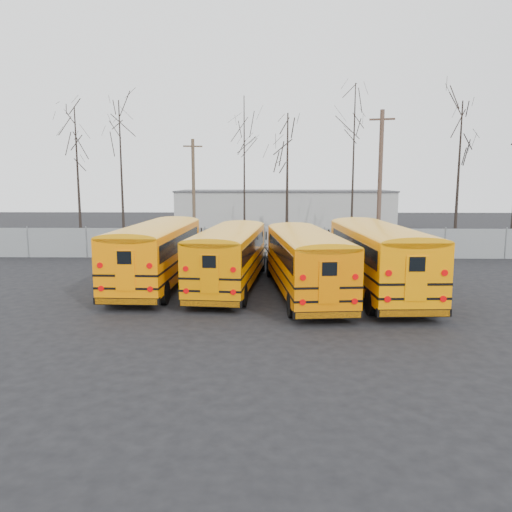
{
  "coord_description": "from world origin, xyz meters",
  "views": [
    {
      "loc": [
        0.12,
        -21.11,
        5.17
      ],
      "look_at": [
        -0.36,
        2.36,
        1.6
      ],
      "focal_mm": 35.0,
      "sensor_mm": 36.0,
      "label": 1
    }
  ],
  "objects_px": {
    "bus_d": "(377,253)",
    "utility_pole_right": "(380,179)",
    "bus_c": "(305,257)",
    "utility_pole_left": "(194,192)",
    "bus_a": "(157,249)",
    "bus_b": "(230,252)"
  },
  "relations": [
    {
      "from": "bus_a",
      "to": "utility_pole_left",
      "type": "relative_size",
      "value": 1.38
    },
    {
      "from": "bus_a",
      "to": "utility_pole_left",
      "type": "bearing_deg",
      "value": 93.52
    },
    {
      "from": "bus_a",
      "to": "bus_b",
      "type": "distance_m",
      "value": 3.61
    },
    {
      "from": "bus_d",
      "to": "bus_c",
      "type": "bearing_deg",
      "value": -173.29
    },
    {
      "from": "bus_c",
      "to": "utility_pole_left",
      "type": "bearing_deg",
      "value": 107.81
    },
    {
      "from": "bus_b",
      "to": "bus_c",
      "type": "bearing_deg",
      "value": -18.45
    },
    {
      "from": "utility_pole_right",
      "to": "bus_d",
      "type": "bearing_deg",
      "value": -89.31
    },
    {
      "from": "bus_a",
      "to": "bus_d",
      "type": "distance_m",
      "value": 10.47
    },
    {
      "from": "bus_c",
      "to": "utility_pole_right",
      "type": "xyz_separation_m",
      "value": [
        6.61,
        15.26,
        3.47
      ]
    },
    {
      "from": "bus_a",
      "to": "bus_b",
      "type": "bearing_deg",
      "value": -5.45
    },
    {
      "from": "bus_a",
      "to": "bus_b",
      "type": "height_order",
      "value": "bus_a"
    },
    {
      "from": "bus_b",
      "to": "bus_d",
      "type": "bearing_deg",
      "value": -2.9
    },
    {
      "from": "bus_a",
      "to": "bus_c",
      "type": "relative_size",
      "value": 1.04
    },
    {
      "from": "bus_b",
      "to": "utility_pole_right",
      "type": "height_order",
      "value": "utility_pole_right"
    },
    {
      "from": "bus_c",
      "to": "bus_b",
      "type": "bearing_deg",
      "value": 150.67
    },
    {
      "from": "bus_c",
      "to": "utility_pole_right",
      "type": "relative_size",
      "value": 1.08
    },
    {
      "from": "bus_a",
      "to": "bus_d",
      "type": "height_order",
      "value": "bus_d"
    },
    {
      "from": "bus_c",
      "to": "utility_pole_left",
      "type": "height_order",
      "value": "utility_pole_left"
    },
    {
      "from": "bus_b",
      "to": "bus_a",
      "type": "bearing_deg",
      "value": 177.83
    },
    {
      "from": "bus_d",
      "to": "utility_pole_right",
      "type": "height_order",
      "value": "utility_pole_right"
    },
    {
      "from": "bus_c",
      "to": "utility_pole_right",
      "type": "distance_m",
      "value": 16.98
    },
    {
      "from": "utility_pole_left",
      "to": "bus_d",
      "type": "bearing_deg",
      "value": -71.61
    }
  ]
}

